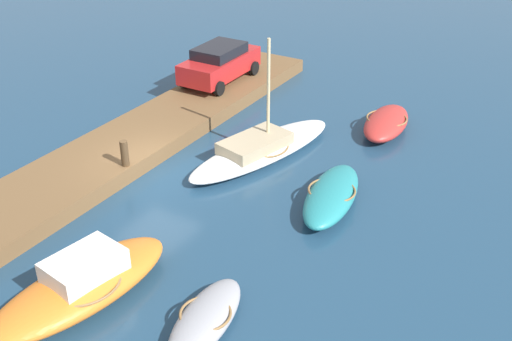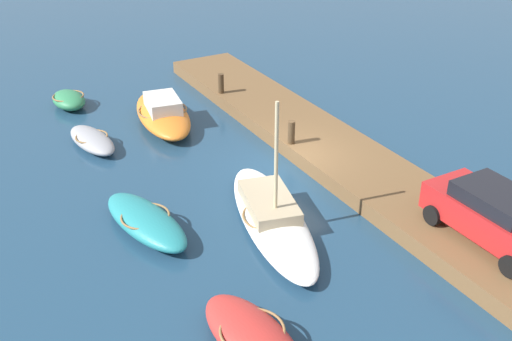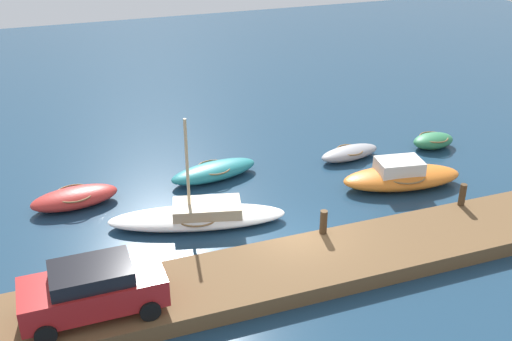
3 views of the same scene
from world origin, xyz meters
The scene contains 9 objects.
ground_plane centered at (0.00, 0.00, 0.00)m, with size 84.00×84.00×0.00m, color navy.
dock_platform centered at (0.00, -1.92, 0.29)m, with size 24.50×3.26×0.58m, color brown.
motorboat_orange centered at (6.25, 2.69, 0.51)m, with size 5.69×2.92×1.30m.
rowboat_red centered at (-7.62, 5.87, 0.39)m, with size 3.75×1.95×0.77m.
sailboat_white centered at (-3.11, 2.65, 0.38)m, with size 7.30×3.56×4.51m.
rowboat_teal centered at (-1.38, 6.33, 0.37)m, with size 4.41×2.24×0.72m.
rowboat_grey centered at (5.49, 6.10, 0.31)m, with size 3.37×1.71×0.60m.
mooring_post_west centered at (0.80, -0.54, 1.05)m, with size 0.27×0.27×0.94m, color #47331E.
parked_car centered at (-7.69, -2.24, 1.46)m, with size 4.27×2.09×1.67m.
Camera 1 is at (15.05, 13.25, 11.10)m, focal length 44.29 mm.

